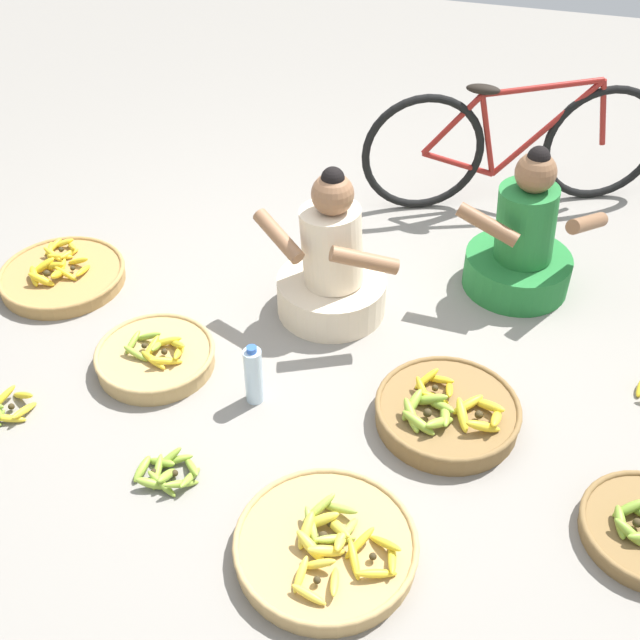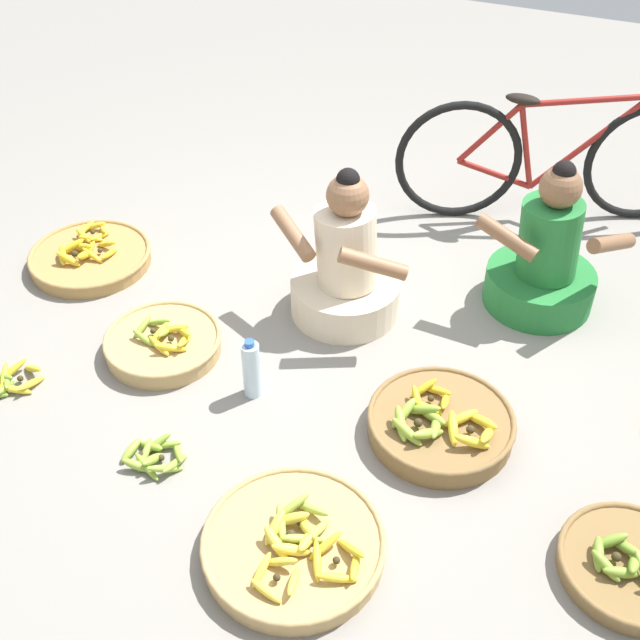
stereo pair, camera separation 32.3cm
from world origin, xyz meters
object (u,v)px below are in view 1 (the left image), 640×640
(banana_basket_back_left, at_px, (62,275))
(water_bottle, at_px, (254,375))
(banana_basket_back_center, at_px, (156,357))
(loose_bananas_front_right, at_px, (167,472))
(vendor_woman_front, at_px, (331,269))
(bicycle_leaning, at_px, (513,146))
(banana_basket_front_center, at_px, (326,546))
(vendor_woman_behind, at_px, (522,246))
(banana_basket_near_vendor, at_px, (447,412))

(banana_basket_back_left, xyz_separation_m, water_bottle, (1.21, -0.50, 0.09))
(banana_basket_back_center, relative_size, water_bottle, 1.81)
(loose_bananas_front_right, bearing_deg, banana_basket_back_center, 118.97)
(loose_bananas_front_right, height_order, water_bottle, water_bottle)
(vendor_woman_front, xyz_separation_m, bicycle_leaning, (0.69, 1.24, 0.11))
(banana_basket_front_center, bearing_deg, bicycle_leaning, 82.48)
(vendor_woman_behind, relative_size, bicycle_leaning, 0.48)
(bicycle_leaning, relative_size, banana_basket_back_center, 2.99)
(banana_basket_back_center, distance_m, banana_basket_back_left, 0.84)
(vendor_woman_front, distance_m, banana_basket_near_vendor, 0.89)
(banana_basket_back_left, bearing_deg, vendor_woman_behind, 15.64)
(bicycle_leaning, xyz_separation_m, banana_basket_back_center, (-1.33, -1.84, -0.31))
(banana_basket_near_vendor, bearing_deg, vendor_woman_behind, 80.14)
(banana_basket_back_center, xyz_separation_m, loose_bananas_front_right, (0.31, -0.57, -0.02))
(vendor_woman_behind, relative_size, banana_basket_near_vendor, 1.29)
(loose_bananas_front_right, relative_size, water_bottle, 0.90)
(loose_bananas_front_right, xyz_separation_m, water_bottle, (0.18, 0.49, 0.11))
(vendor_woman_behind, bearing_deg, banana_basket_back_left, -164.36)
(banana_basket_near_vendor, xyz_separation_m, loose_bananas_front_right, (-0.98, -0.59, -0.03))
(water_bottle, bearing_deg, banana_basket_front_center, -52.28)
(water_bottle, bearing_deg, banana_basket_back_left, 157.40)
(banana_basket_back_center, bearing_deg, banana_basket_front_center, -36.01)
(vendor_woman_front, xyz_separation_m, banana_basket_back_left, (-1.36, -0.17, -0.20))
(banana_basket_back_center, bearing_deg, loose_bananas_front_right, -61.03)
(vendor_woman_front, height_order, loose_bananas_front_right, vendor_woman_front)
(vendor_woman_front, bearing_deg, banana_basket_back_center, -136.76)
(vendor_woman_behind, bearing_deg, banana_basket_near_vendor, -99.86)
(vendor_woman_behind, distance_m, banana_basket_front_center, 1.84)
(vendor_woman_front, relative_size, water_bottle, 2.61)
(banana_basket_back_left, bearing_deg, bicycle_leaning, 34.53)
(banana_basket_near_vendor, height_order, water_bottle, water_bottle)
(vendor_woman_behind, height_order, banana_basket_back_left, vendor_woman_behind)
(loose_bananas_front_right, bearing_deg, bicycle_leaning, 67.07)
(banana_basket_near_vendor, relative_size, water_bottle, 2.03)
(banana_basket_front_center, bearing_deg, banana_basket_back_left, 146.08)
(banana_basket_back_center, bearing_deg, banana_basket_near_vendor, 0.97)
(banana_basket_front_center, bearing_deg, banana_basket_near_vendor, 68.08)
(banana_basket_front_center, bearing_deg, vendor_woman_front, 105.09)
(vendor_woman_front, distance_m, loose_bananas_front_right, 1.23)
(vendor_woman_behind, distance_m, banana_basket_back_left, 2.28)
(banana_basket_near_vendor, distance_m, water_bottle, 0.81)
(vendor_woman_behind, xyz_separation_m, bicycle_leaning, (-0.14, 0.80, 0.11))
(banana_basket_near_vendor, distance_m, loose_bananas_front_right, 1.14)
(banana_basket_back_left, bearing_deg, banana_basket_near_vendor, -11.46)
(banana_basket_front_center, bearing_deg, water_bottle, 127.72)
(banana_basket_back_center, bearing_deg, bicycle_leaning, 54.13)
(vendor_woman_front, height_order, banana_basket_front_center, vendor_woman_front)
(bicycle_leaning, height_order, banana_basket_back_center, bicycle_leaning)
(vendor_woman_front, relative_size, banana_basket_back_center, 1.45)
(bicycle_leaning, bearing_deg, loose_bananas_front_right, -112.93)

